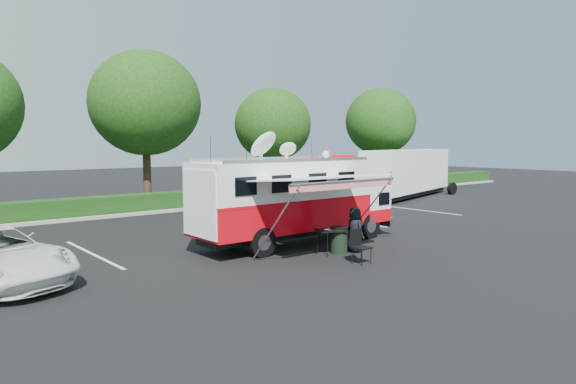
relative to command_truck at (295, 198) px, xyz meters
name	(u,v)px	position (x,y,z in m)	size (l,w,h in m)	color
ground_plane	(297,244)	(0.07, 0.00, -1.70)	(120.00, 120.00, 0.00)	black
back_border	(165,121)	(1.22, 12.90, 3.30)	(60.00, 6.14, 8.87)	#9E998E
stall_lines	(240,234)	(-0.43, 3.00, -1.70)	(24.12, 5.50, 0.01)	silver
command_truck	(295,198)	(0.00, 0.00, 0.00)	(8.28, 2.28, 3.97)	black
awning	(325,180)	(-0.74, -2.37, 0.85)	(4.52, 2.36, 2.73)	white
person	(354,252)	(0.67, -2.39, -1.70)	(0.76, 0.49, 1.55)	black
folding_table	(331,231)	(-0.17, -2.08, -0.92)	(1.17, 1.03, 0.83)	black
folding_chair	(359,243)	(-0.44, -3.59, -1.06)	(0.52, 0.54, 1.07)	black
trash_bin	(339,240)	(0.10, -2.20, -1.24)	(0.61, 0.61, 0.91)	black
semi_trailer	(408,172)	(16.64, 7.62, 0.02)	(10.76, 4.96, 3.26)	white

